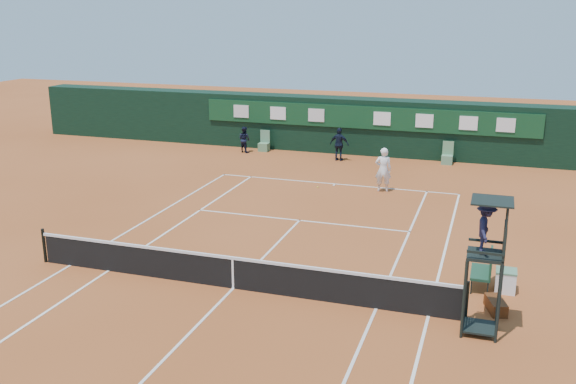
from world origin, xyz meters
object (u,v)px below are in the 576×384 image
object	(u,v)px
umpire_chair	(486,239)
player	(383,170)
tennis_net	(233,272)
cooler	(506,280)
player_bench	(485,268)

from	to	relation	value
umpire_chair	player	world-z (taller)	umpire_chair
tennis_net	cooler	distance (m)	7.69
umpire_chair	cooler	size ratio (longest dim) A/B	5.30
umpire_chair	player_bench	world-z (taller)	umpire_chair
umpire_chair	cooler	world-z (taller)	umpire_chair
cooler	player	distance (m)	10.49
tennis_net	player_bench	xyz separation A→B (m)	(6.79, 2.29, 0.09)
cooler	umpire_chair	bearing A→B (deg)	-102.78
umpire_chair	player_bench	xyz separation A→B (m)	(0.04, 2.79, -1.86)
tennis_net	player_bench	size ratio (longest dim) A/B	10.75
umpire_chair	player_bench	size ratio (longest dim) A/B	2.85
umpire_chair	player	size ratio (longest dim) A/B	1.76
tennis_net	umpire_chair	bearing A→B (deg)	-4.22
tennis_net	umpire_chair	size ratio (longest dim) A/B	3.77
player	umpire_chair	bearing A→B (deg)	101.60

